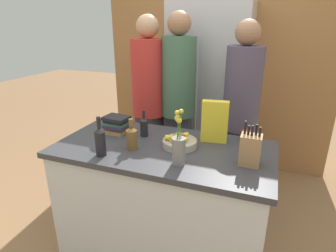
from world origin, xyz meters
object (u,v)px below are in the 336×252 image
refrigerator (208,94)px  book_stack (116,124)px  bottle_wine (144,126)px  person_in_blue (178,99)px  flower_vase (179,147)px  bottle_oil (132,137)px  coffee_mug (247,136)px  person_at_sink (149,99)px  fruit_bowl (179,141)px  cereal_box (215,122)px  bottle_vinegar (100,140)px  knife_block (250,150)px  person_in_red_tee (240,111)px

refrigerator → book_stack: size_ratio=9.66×
bottle_wine → person_in_blue: person_in_blue is taller
flower_vase → bottle_wine: bearing=139.4°
flower_vase → bottle_oil: (-0.37, 0.10, -0.03)m
coffee_mug → bottle_oil: bearing=-150.5°
bottle_oil → person_at_sink: bearing=106.5°
fruit_bowl → bottle_wine: bottle_wine is taller
person_at_sink → refrigerator: bearing=78.1°
coffee_mug → cereal_box: bearing=-158.2°
coffee_mug → bottle_vinegar: (-0.87, -0.57, 0.06)m
refrigerator → knife_block: size_ratio=7.13×
refrigerator → coffee_mug: refrigerator is taller
bottle_oil → fruit_bowl: bearing=26.4°
knife_block → person_at_sink: 1.32m
coffee_mug → person_at_sink: person_at_sink is taller
person_at_sink → book_stack: bearing=-65.1°
refrigerator → person_in_red_tee: 0.77m
cereal_box → bottle_vinegar: 0.80m
fruit_bowl → bottle_oil: bottle_oil is taller
bottle_wine → person_at_sink: 0.68m
bottle_vinegar → person_in_red_tee: person_in_red_tee is taller
fruit_bowl → cereal_box: size_ratio=0.79×
bottle_oil → bottle_vinegar: (-0.14, -0.16, 0.02)m
bottle_oil → bottle_vinegar: bottle_vinegar is taller
knife_block → fruit_bowl: bearing=168.5°
flower_vase → coffee_mug: flower_vase is taller
fruit_bowl → coffee_mug: bearing=31.5°
book_stack → person_at_sink: 0.65m
cereal_box → person_at_sink: person_at_sink is taller
refrigerator → knife_block: (0.58, -1.43, 0.04)m
book_stack → bottle_wine: 0.24m
knife_block → bottle_oil: size_ratio=1.26×
bottle_vinegar → person_in_blue: size_ratio=0.15×
cereal_box → bottle_vinegar: bearing=-143.3°
bottle_wine → person_in_red_tee: 0.88m
bottle_wine → person_at_sink: person_at_sink is taller
bottle_vinegar → cereal_box: bearing=36.7°
refrigerator → knife_block: refrigerator is taller
person_in_blue → person_in_red_tee: bearing=-14.9°
knife_block → book_stack: size_ratio=1.36×
book_stack → bottle_oil: 0.34m
refrigerator → knife_block: bearing=-68.0°
refrigerator → bottle_vinegar: 1.68m
cereal_box → book_stack: cereal_box is taller
refrigerator → book_stack: (-0.45, -1.26, 0.01)m
knife_block → bottle_vinegar: 0.94m
bottle_oil → flower_vase: bearing=-14.5°
bottle_vinegar → bottle_wine: bearing=72.6°
knife_block → coffee_mug: 0.37m
flower_vase → person_at_sink: (-0.63, 0.97, -0.00)m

